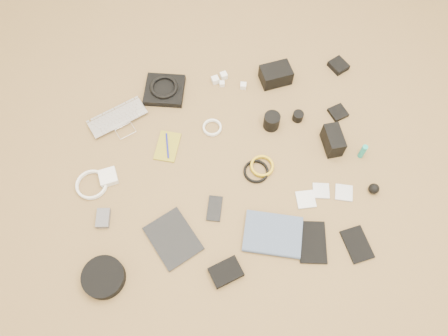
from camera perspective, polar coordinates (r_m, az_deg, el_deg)
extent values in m
cube|color=olive|center=(2.02, 0.16, -0.92)|extent=(4.00, 4.00, 0.04)
imported|color=silver|center=(2.17, -13.27, 5.62)|extent=(0.33, 0.29, 0.02)
cube|color=black|center=(2.24, -7.77, 10.05)|extent=(0.23, 0.22, 0.03)
torus|color=black|center=(2.22, -7.85, 10.43)|extent=(0.14, 0.14, 0.02)
cube|color=white|center=(2.25, -1.15, 11.43)|extent=(0.04, 0.04, 0.03)
cube|color=white|center=(2.27, -0.04, 11.98)|extent=(0.04, 0.04, 0.03)
cube|color=white|center=(2.24, 2.53, 10.68)|extent=(0.04, 0.04, 0.03)
cube|color=white|center=(2.25, -0.26, 10.95)|extent=(0.03, 0.03, 0.02)
cube|color=black|center=(2.25, 6.77, 11.99)|extent=(0.16, 0.12, 0.09)
cube|color=black|center=(2.39, 14.72, 12.81)|extent=(0.11, 0.11, 0.03)
cube|color=olive|center=(2.08, -7.39, 2.82)|extent=(0.15, 0.18, 0.01)
cylinder|color=#121695|center=(2.07, -7.42, 2.93)|extent=(0.01, 0.13, 0.01)
torus|color=white|center=(2.11, -1.55, 5.23)|extent=(0.12, 0.12, 0.01)
cylinder|color=black|center=(2.10, 6.25, 6.10)|extent=(0.09, 0.09, 0.08)
cylinder|color=black|center=(2.15, 9.64, 6.67)|extent=(0.07, 0.07, 0.05)
cube|color=black|center=(2.22, 14.67, 7.02)|extent=(0.10, 0.10, 0.02)
cube|color=white|center=(2.05, -14.87, -1.14)|extent=(0.09, 0.09, 0.03)
torus|color=white|center=(2.06, -16.86, -2.16)|extent=(0.18, 0.18, 0.01)
torus|color=black|center=(2.01, 4.20, -0.51)|extent=(0.13, 0.13, 0.01)
torus|color=gold|center=(2.02, 4.97, 0.16)|extent=(0.11, 0.11, 0.01)
cube|color=black|center=(2.09, 14.04, 3.53)|extent=(0.07, 0.13, 0.10)
cylinder|color=teal|center=(2.10, 17.66, 2.08)|extent=(0.03, 0.03, 0.09)
cube|color=#535357|center=(1.98, -15.51, -6.33)|extent=(0.07, 0.09, 0.02)
cube|color=black|center=(1.90, -6.66, -9.13)|extent=(0.25, 0.28, 0.01)
cube|color=black|center=(1.93, -1.24, -5.31)|extent=(0.09, 0.13, 0.01)
cube|color=silver|center=(1.98, 10.62, -4.06)|extent=(0.09, 0.09, 0.01)
cube|color=silver|center=(2.01, 12.55, -2.93)|extent=(0.09, 0.09, 0.01)
cube|color=silver|center=(2.03, 15.37, -3.13)|extent=(0.10, 0.10, 0.01)
sphere|color=black|center=(2.06, 18.99, -2.57)|extent=(0.05, 0.05, 0.05)
cylinder|color=black|center=(1.90, -15.45, -13.60)|extent=(0.22, 0.22, 0.05)
cube|color=black|center=(1.84, 0.25, -13.44)|extent=(0.15, 0.12, 0.03)
imported|color=#40506D|center=(1.87, 6.12, -11.26)|extent=(0.29, 0.25, 0.02)
cube|color=black|center=(1.92, 11.48, -9.47)|extent=(0.15, 0.20, 0.01)
cube|color=black|center=(1.96, 16.98, -9.52)|extent=(0.12, 0.16, 0.01)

